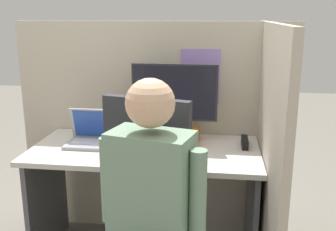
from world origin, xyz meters
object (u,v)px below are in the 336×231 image
Objects in this scene: laptop at (96,138)px; stapler at (245,142)px; paper_box at (174,137)px; monitor at (174,96)px; person at (153,210)px; office_chair at (150,226)px; carrot_toy at (115,156)px.

stapler is at bearing 5.20° from laptop.
paper_box is 0.58× the size of monitor.
person reaches higher than laptop.
stapler is at bearing 56.31° from office_chair.
carrot_toy is (-0.72, -0.33, -0.00)m from stapler.
person reaches higher than office_chair.
monitor reaches higher than paper_box.
paper_box is 0.48m from laptop.
laptop is 2.98× the size of carrot_toy.
stapler is 0.86m from office_chair.
laptop is 0.78m from office_chair.
carrot_toy is at bearing -155.59° from stapler.
person is at bearing -115.67° from stapler.
carrot_toy is (0.18, -0.24, -0.02)m from laptop.
laptop reaches higher than stapler.
monitor is 0.41× the size of person.
office_chair is (0.44, -0.61, -0.22)m from laptop.
monitor is (0.00, 0.00, 0.26)m from paper_box.
office_chair is at bearing 104.55° from person.
laptop is at bearing 125.75° from office_chair.
carrot_toy is at bearing -53.02° from laptop.
person is (0.05, -0.17, 0.18)m from office_chair.
paper_box is at bearing -90.00° from monitor.
person is at bearing -75.45° from office_chair.
person is (0.02, -0.91, -0.03)m from paper_box.
paper_box is at bearing 14.26° from laptop.
laptop is at bearing 126.98° from carrot_toy.
paper_box is 0.26m from monitor.
person reaches higher than monitor.
carrot_toy is 0.49m from office_chair.
laptop is at bearing 121.71° from person.
monitor reaches higher than laptop.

